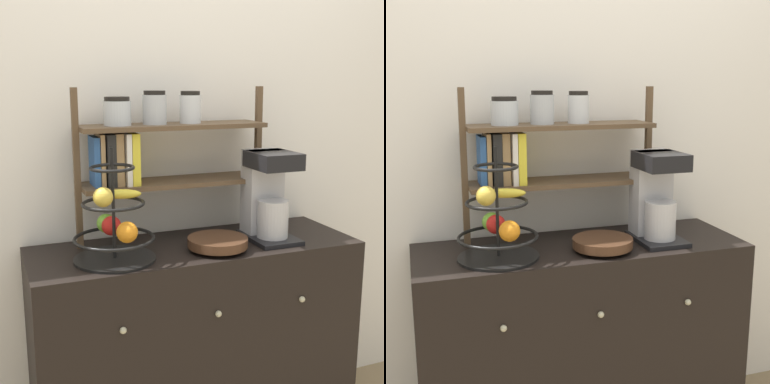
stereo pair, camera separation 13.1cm
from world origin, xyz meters
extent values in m
cube|color=silver|center=(0.00, 0.49, 1.30)|extent=(7.00, 0.05, 2.60)
cube|color=black|center=(0.00, 0.22, 0.45)|extent=(1.30, 0.45, 0.90)
sphere|color=#B2AD8C|center=(-0.36, -0.01, 0.70)|extent=(0.02, 0.02, 0.02)
sphere|color=#B2AD8C|center=(0.00, -0.01, 0.70)|extent=(0.02, 0.02, 0.02)
sphere|color=#B2AD8C|center=(0.36, -0.01, 0.70)|extent=(0.02, 0.02, 0.02)
cube|color=black|center=(0.31, 0.18, 0.91)|extent=(0.18, 0.25, 0.02)
cube|color=#B7B7BC|center=(0.31, 0.25, 1.09)|extent=(0.15, 0.10, 0.35)
cylinder|color=#B7B7BC|center=(0.31, 0.15, 0.99)|extent=(0.13, 0.13, 0.15)
cube|color=black|center=(0.31, 0.16, 1.23)|extent=(0.17, 0.20, 0.07)
cylinder|color=black|center=(-0.34, 0.16, 0.90)|extent=(0.30, 0.30, 0.01)
cylinder|color=black|center=(-0.34, 0.16, 1.11)|extent=(0.01, 0.01, 0.40)
torus|color=black|center=(-0.34, 0.16, 0.98)|extent=(0.30, 0.30, 0.01)
torus|color=black|center=(-0.34, 0.16, 1.11)|extent=(0.23, 0.23, 0.01)
torus|color=black|center=(-0.34, 0.16, 1.24)|extent=(0.16, 0.16, 0.01)
sphere|color=red|center=(-0.34, 0.20, 1.01)|extent=(0.07, 0.07, 0.07)
sphere|color=#6BAD33|center=(-0.35, 0.24, 1.01)|extent=(0.07, 0.07, 0.07)
sphere|color=orange|center=(-0.31, 0.09, 1.02)|extent=(0.08, 0.08, 0.08)
ellipsoid|color=yellow|center=(-0.30, 0.21, 1.13)|extent=(0.15, 0.07, 0.04)
sphere|color=gold|center=(-0.38, 0.12, 1.14)|extent=(0.07, 0.07, 0.07)
cylinder|color=#422819|center=(0.05, 0.13, 0.90)|extent=(0.13, 0.13, 0.02)
cylinder|color=#422819|center=(0.05, 0.13, 0.93)|extent=(0.23, 0.23, 0.04)
cube|color=brown|center=(-0.43, 0.35, 1.20)|extent=(0.02, 0.02, 0.62)
cube|color=brown|center=(0.34, 0.35, 1.20)|extent=(0.02, 0.02, 0.62)
cube|color=brown|center=(-0.05, 0.35, 1.13)|extent=(0.75, 0.20, 0.02)
cube|color=brown|center=(-0.05, 0.35, 1.36)|extent=(0.75, 0.20, 0.02)
cube|color=#2D599E|center=(-0.36, 0.35, 1.23)|extent=(0.02, 0.12, 0.19)
cube|color=tan|center=(-0.34, 0.35, 1.24)|extent=(0.02, 0.13, 0.20)
cube|color=black|center=(-0.31, 0.35, 1.24)|extent=(0.03, 0.15, 0.20)
cube|color=tan|center=(-0.28, 0.35, 1.24)|extent=(0.03, 0.12, 0.20)
cube|color=white|center=(-0.25, 0.35, 1.24)|extent=(0.02, 0.16, 0.20)
cube|color=yellow|center=(-0.22, 0.35, 1.24)|extent=(0.03, 0.15, 0.20)
cylinder|color=silver|center=(-0.27, 0.35, 1.41)|extent=(0.11, 0.11, 0.09)
cylinder|color=black|center=(-0.27, 0.35, 1.47)|extent=(0.10, 0.10, 0.02)
cylinder|color=#ADB2B7|center=(-0.12, 0.35, 1.42)|extent=(0.09, 0.09, 0.11)
cylinder|color=black|center=(-0.12, 0.35, 1.49)|extent=(0.08, 0.08, 0.02)
cylinder|color=silver|center=(0.03, 0.35, 1.42)|extent=(0.09, 0.09, 0.11)
cylinder|color=black|center=(0.03, 0.35, 1.49)|extent=(0.08, 0.08, 0.02)
camera|label=1|loc=(-0.76, -1.66, 1.54)|focal=50.00mm
camera|label=2|loc=(-0.64, -1.71, 1.54)|focal=50.00mm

